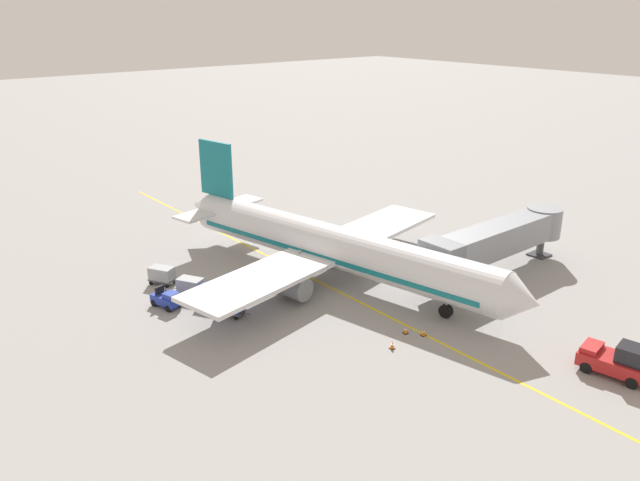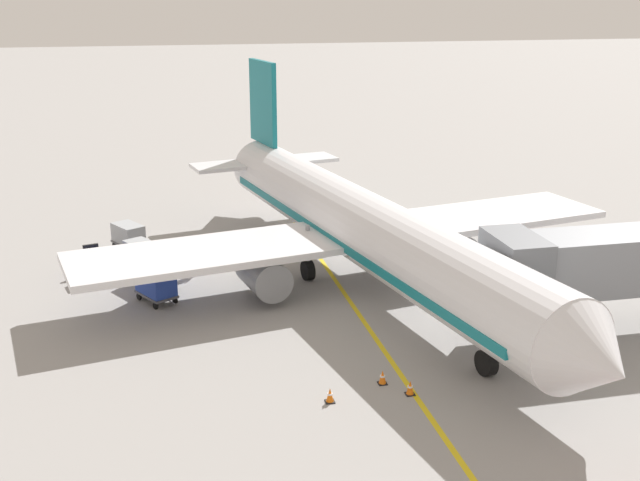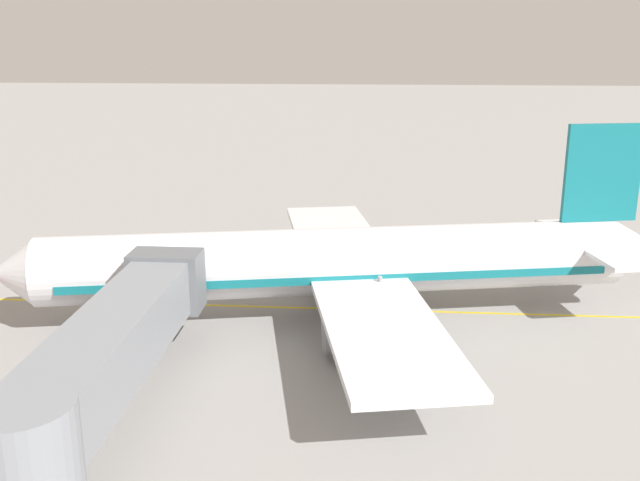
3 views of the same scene
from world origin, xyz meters
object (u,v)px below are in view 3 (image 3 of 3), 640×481
at_px(baggage_cart_front, 346,247).
at_px(ground_crew_loader, 399,258).
at_px(parked_airliner, 341,263).
at_px(baggage_cart_third_in_train, 419,246).
at_px(baggage_tug_lead, 409,239).
at_px(ground_crew_wing_walker, 345,273).
at_px(baggage_cart_tail_end, 472,244).
at_px(safety_cone_wing_tip, 156,280).
at_px(baggage_cart_second_in_train, 383,247).
at_px(jet_bridge, 111,347).
at_px(safety_cone_nose_right, 160,293).
at_px(safety_cone_nose_left, 138,298).

bearing_deg(baggage_cart_front, ground_crew_loader, -122.08).
height_order(parked_airliner, baggage_cart_third_in_train, parked_airliner).
relative_size(baggage_tug_lead, ground_crew_loader, 1.61).
bearing_deg(parked_airliner, baggage_cart_third_in_train, -23.71).
distance_m(baggage_cart_front, ground_crew_wing_walker, 5.77).
xyz_separation_m(baggage_cart_tail_end, ground_crew_loader, (-3.73, 5.30, 0.00)).
bearing_deg(baggage_cart_front, safety_cone_wing_tip, 117.64).
bearing_deg(baggage_cart_third_in_train, baggage_cart_second_in_train, 102.18).
height_order(baggage_cart_front, safety_cone_wing_tip, baggage_cart_front).
bearing_deg(baggage_tug_lead, baggage_cart_third_in_train, -165.83).
xyz_separation_m(jet_bridge, baggage_cart_third_in_train, (23.79, -13.49, -2.51)).
relative_size(baggage_cart_front, baggage_cart_second_in_train, 1.00).
relative_size(baggage_tug_lead, safety_cone_nose_right, 4.61).
bearing_deg(safety_cone_nose_right, baggage_cart_front, -51.68).
xyz_separation_m(baggage_cart_tail_end, safety_cone_nose_right, (-10.02, 19.85, -0.66)).
bearing_deg(safety_cone_wing_tip, baggage_cart_second_in_train, -66.44).
relative_size(jet_bridge, ground_crew_loader, 10.50).
height_order(jet_bridge, baggage_cart_second_in_train, jet_bridge).
xyz_separation_m(baggage_cart_third_in_train, ground_crew_loader, (-2.97, 1.50, 0.00)).
bearing_deg(baggage_cart_tail_end, baggage_tug_lead, 68.11).
relative_size(parked_airliner, baggage_cart_second_in_train, 12.95).
bearing_deg(baggage_cart_tail_end, ground_crew_wing_walker, 129.38).
xyz_separation_m(parked_airliner, baggage_cart_second_in_train, (10.82, -2.44, -2.24)).
bearing_deg(ground_crew_wing_walker, safety_cone_wing_tip, 92.08).
xyz_separation_m(baggage_cart_second_in_train, safety_cone_nose_right, (-8.70, 13.51, -0.66)).
distance_m(parked_airliner, baggage_cart_tail_end, 15.15).
bearing_deg(parked_airliner, ground_crew_wing_walker, -0.41).
relative_size(safety_cone_nose_left, safety_cone_nose_right, 1.00).
xyz_separation_m(baggage_cart_second_in_train, safety_cone_nose_left, (-9.49, 14.58, -0.66)).
relative_size(baggage_cart_second_in_train, baggage_cart_third_in_train, 1.00).
height_order(baggage_cart_front, safety_cone_nose_left, baggage_cart_front).
bearing_deg(safety_cone_wing_tip, baggage_cart_third_in_train, -68.05).
relative_size(safety_cone_nose_left, safety_cone_wing_tip, 1.00).
bearing_deg(baggage_cart_third_in_train, ground_crew_loader, 153.17).
bearing_deg(safety_cone_nose_left, safety_cone_nose_right, -53.60).
distance_m(baggage_cart_tail_end, safety_cone_nose_left, 23.57).
distance_m(ground_crew_wing_walker, safety_cone_nose_left, 12.72).
distance_m(baggage_cart_third_in_train, ground_crew_wing_walker, 8.11).
bearing_deg(baggage_cart_tail_end, safety_cone_nose_left, 117.31).
bearing_deg(baggage_cart_second_in_train, ground_crew_loader, -156.45).
relative_size(baggage_tug_lead, safety_cone_wing_tip, 4.61).
height_order(ground_crew_wing_walker, safety_cone_wing_tip, ground_crew_wing_walker).
relative_size(parked_airliner, safety_cone_wing_tip, 62.95).
xyz_separation_m(baggage_cart_third_in_train, baggage_cart_tail_end, (0.76, -3.79, 0.00)).
relative_size(baggage_cart_second_in_train, safety_cone_nose_left, 4.86).
height_order(jet_bridge, baggage_tug_lead, jet_bridge).
xyz_separation_m(safety_cone_nose_right, safety_cone_wing_tip, (2.39, 0.96, 0.00)).
bearing_deg(parked_airliner, ground_crew_loader, -22.57).
xyz_separation_m(baggage_cart_front, ground_crew_wing_walker, (-5.76, -0.23, 0.00)).
xyz_separation_m(baggage_tug_lead, safety_cone_wing_tip, (-9.40, 16.38, -0.42)).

